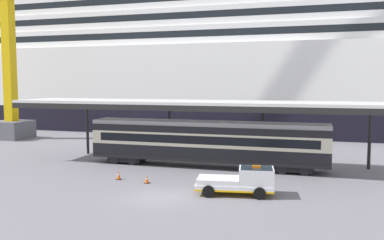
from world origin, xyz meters
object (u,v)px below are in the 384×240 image
traffic_cone_mid (119,175)px  dockside_crane (14,15)px  cruise_ship (358,53)px  service_truck (242,180)px  traffic_cone_near (147,179)px  train_carriage (206,142)px

traffic_cone_mid → dockside_crane: dockside_crane is taller
cruise_ship → service_truck: 43.04m
service_truck → traffic_cone_mid: 10.10m
cruise_ship → dockside_crane: (-44.37, -21.29, 4.29)m
traffic_cone_mid → dockside_crane: (-23.58, 17.31, 16.07)m
cruise_ship → dockside_crane: 49.40m
traffic_cone_near → traffic_cone_mid: (-2.55, 0.44, 0.04)m
traffic_cone_mid → traffic_cone_near: bearing=-9.9°
train_carriage → dockside_crane: (-28.94, 10.74, 14.09)m
traffic_cone_mid → service_truck: bearing=-8.8°
traffic_cone_near → traffic_cone_mid: traffic_cone_mid is taller
traffic_cone_near → traffic_cone_mid: size_ratio=0.89×
train_carriage → service_truck: size_ratio=3.90×
service_truck → train_carriage: bearing=119.6°
cruise_ship → dockside_crane: bearing=-154.4°
train_carriage → traffic_cone_mid: size_ratio=31.64×
service_truck → traffic_cone_near: size_ratio=9.07×
traffic_cone_near → cruise_ship: bearing=65.0°
traffic_cone_near → dockside_crane: (-26.13, 17.75, 16.10)m
service_truck → cruise_ship: bearing=74.9°
traffic_cone_near → service_truck: bearing=-8.4°
train_carriage → dockside_crane: dockside_crane is taller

